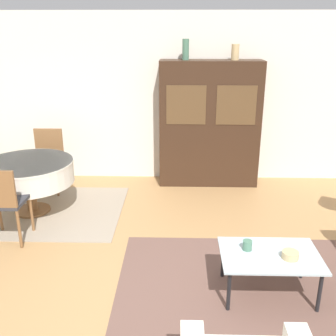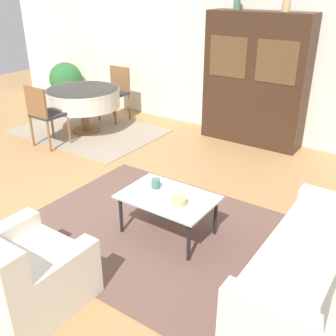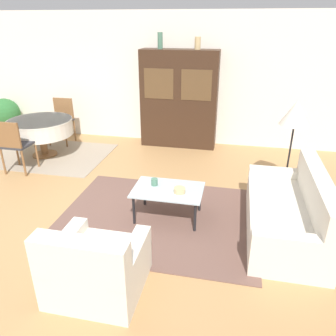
{
  "view_description": "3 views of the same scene",
  "coord_description": "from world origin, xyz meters",
  "px_view_note": "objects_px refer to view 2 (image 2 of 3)",
  "views": [
    {
      "loc": [
        0.32,
        -2.78,
        2.45
      ],
      "look_at": [
        0.2,
        1.4,
        0.95
      ],
      "focal_mm": 42.0,
      "sensor_mm": 36.0,
      "label": 1
    },
    {
      "loc": [
        3.11,
        -2.35,
        2.36
      ],
      "look_at": [
        1.19,
        0.44,
        0.75
      ],
      "focal_mm": 42.0,
      "sensor_mm": 36.0,
      "label": 2
    },
    {
      "loc": [
        1.99,
        -3.34,
        2.49
      ],
      "look_at": [
        1.19,
        0.44,
        0.75
      ],
      "focal_mm": 35.0,
      "sensor_mm": 36.0,
      "label": 3
    }
  ],
  "objects_px": {
    "dining_chair_near": "(44,112)",
    "bowl": "(179,201)",
    "armchair": "(18,275)",
    "coffee_table": "(168,200)",
    "couch": "(327,270)",
    "vase_short": "(287,3)",
    "dining_table": "(83,98)",
    "potted_plant": "(66,81)",
    "dining_chair_far": "(116,90)",
    "cup": "(156,183)",
    "display_cabinet": "(255,80)"
  },
  "relations": [
    {
      "from": "dining_chair_near",
      "to": "bowl",
      "type": "height_order",
      "value": "dining_chair_near"
    },
    {
      "from": "dining_chair_near",
      "to": "armchair",
      "type": "bearing_deg",
      "value": -43.32
    },
    {
      "from": "coffee_table",
      "to": "bowl",
      "type": "height_order",
      "value": "bowl"
    },
    {
      "from": "couch",
      "to": "vase_short",
      "type": "bearing_deg",
      "value": 28.36
    },
    {
      "from": "dining_table",
      "to": "vase_short",
      "type": "xyz_separation_m",
      "value": [
        2.88,
        1.2,
        1.51
      ]
    },
    {
      "from": "coffee_table",
      "to": "bowl",
      "type": "relative_size",
      "value": 6.03
    },
    {
      "from": "armchair",
      "to": "potted_plant",
      "type": "distance_m",
      "value": 5.85
    },
    {
      "from": "armchair",
      "to": "dining_chair_far",
      "type": "xyz_separation_m",
      "value": [
        -2.51,
        4.02,
        0.27
      ]
    },
    {
      "from": "coffee_table",
      "to": "dining_chair_near",
      "type": "bearing_deg",
      "value": 163.04
    },
    {
      "from": "dining_table",
      "to": "dining_chair_near",
      "type": "bearing_deg",
      "value": -90.0
    },
    {
      "from": "armchair",
      "to": "potted_plant",
      "type": "bearing_deg",
      "value": 133.97
    },
    {
      "from": "coffee_table",
      "to": "cup",
      "type": "bearing_deg",
      "value": 159.71
    },
    {
      "from": "dining_table",
      "to": "dining_chair_far",
      "type": "bearing_deg",
      "value": 90.0
    },
    {
      "from": "display_cabinet",
      "to": "cup",
      "type": "distance_m",
      "value": 2.89
    },
    {
      "from": "armchair",
      "to": "dining_chair_near",
      "type": "height_order",
      "value": "dining_chair_near"
    },
    {
      "from": "dining_chair_near",
      "to": "potted_plant",
      "type": "bearing_deg",
      "value": 130.08
    },
    {
      "from": "dining_table",
      "to": "dining_chair_far",
      "type": "height_order",
      "value": "dining_chair_far"
    },
    {
      "from": "display_cabinet",
      "to": "bowl",
      "type": "height_order",
      "value": "display_cabinet"
    },
    {
      "from": "armchair",
      "to": "vase_short",
      "type": "distance_m",
      "value": 4.76
    },
    {
      "from": "cup",
      "to": "dining_chair_near",
      "type": "bearing_deg",
      "value": 163.29
    },
    {
      "from": "dining_chair_near",
      "to": "bowl",
      "type": "xyz_separation_m",
      "value": [
        3.08,
        -0.95,
        -0.09
      ]
    },
    {
      "from": "dining_chair_near",
      "to": "couch",
      "type": "bearing_deg",
      "value": -11.83
    },
    {
      "from": "dining_chair_near",
      "to": "cup",
      "type": "height_order",
      "value": "dining_chair_near"
    },
    {
      "from": "armchair",
      "to": "dining_chair_far",
      "type": "height_order",
      "value": "dining_chair_far"
    },
    {
      "from": "dining_chair_far",
      "to": "potted_plant",
      "type": "bearing_deg",
      "value": -6.64
    },
    {
      "from": "dining_table",
      "to": "bowl",
      "type": "height_order",
      "value": "dining_table"
    },
    {
      "from": "couch",
      "to": "display_cabinet",
      "type": "xyz_separation_m",
      "value": [
        -1.95,
        2.97,
        0.7
      ]
    },
    {
      "from": "coffee_table",
      "to": "dining_chair_far",
      "type": "relative_size",
      "value": 0.98
    },
    {
      "from": "dining_chair_far",
      "to": "display_cabinet",
      "type": "bearing_deg",
      "value": -171.76
    },
    {
      "from": "cup",
      "to": "potted_plant",
      "type": "distance_m",
      "value": 5.02
    },
    {
      "from": "armchair",
      "to": "cup",
      "type": "bearing_deg",
      "value": 82.51
    },
    {
      "from": "cup",
      "to": "bowl",
      "type": "distance_m",
      "value": 0.4
    },
    {
      "from": "armchair",
      "to": "dining_table",
      "type": "height_order",
      "value": "armchair"
    },
    {
      "from": "dining_table",
      "to": "dining_chair_far",
      "type": "xyz_separation_m",
      "value": [
        -0.0,
        0.83,
        -0.03
      ]
    },
    {
      "from": "dining_chair_far",
      "to": "bowl",
      "type": "distance_m",
      "value": 4.04
    },
    {
      "from": "armchair",
      "to": "cup",
      "type": "height_order",
      "value": "armchair"
    },
    {
      "from": "armchair",
      "to": "cup",
      "type": "distance_m",
      "value": 1.58
    },
    {
      "from": "dining_chair_far",
      "to": "bowl",
      "type": "xyz_separation_m",
      "value": [
        3.08,
        -2.61,
        -0.09
      ]
    },
    {
      "from": "potted_plant",
      "to": "bowl",
      "type": "bearing_deg",
      "value": -31.1
    },
    {
      "from": "armchair",
      "to": "vase_short",
      "type": "relative_size",
      "value": 3.8
    },
    {
      "from": "dining_table",
      "to": "armchair",
      "type": "bearing_deg",
      "value": -51.88
    },
    {
      "from": "cup",
      "to": "vase_short",
      "type": "distance_m",
      "value": 3.27
    },
    {
      "from": "coffee_table",
      "to": "potted_plant",
      "type": "bearing_deg",
      "value": 148.55
    },
    {
      "from": "display_cabinet",
      "to": "dining_chair_far",
      "type": "xyz_separation_m",
      "value": [
        -2.53,
        -0.37,
        -0.43
      ]
    },
    {
      "from": "coffee_table",
      "to": "vase_short",
      "type": "distance_m",
      "value": 3.38
    },
    {
      "from": "dining_table",
      "to": "dining_chair_far",
      "type": "distance_m",
      "value": 0.83
    },
    {
      "from": "dining_table",
      "to": "dining_chair_near",
      "type": "xyz_separation_m",
      "value": [
        -0.0,
        -0.83,
        -0.03
      ]
    },
    {
      "from": "couch",
      "to": "dining_table",
      "type": "relative_size",
      "value": 1.48
    },
    {
      "from": "dining_chair_far",
      "to": "dining_chair_near",
      "type": "bearing_deg",
      "value": 90.0
    },
    {
      "from": "couch",
      "to": "dining_chair_near",
      "type": "xyz_separation_m",
      "value": [
        -4.48,
        0.94,
        0.27
      ]
    }
  ]
}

